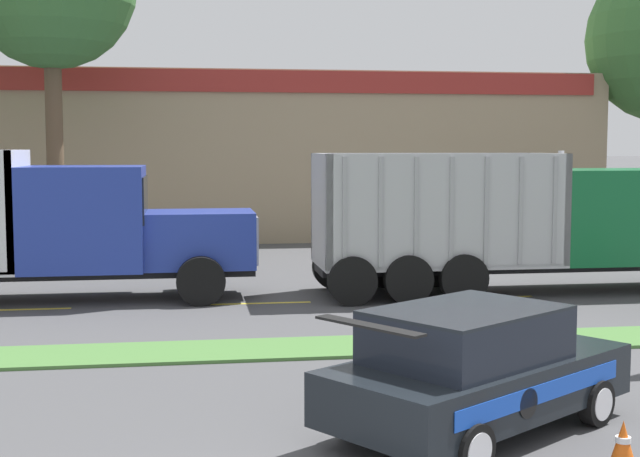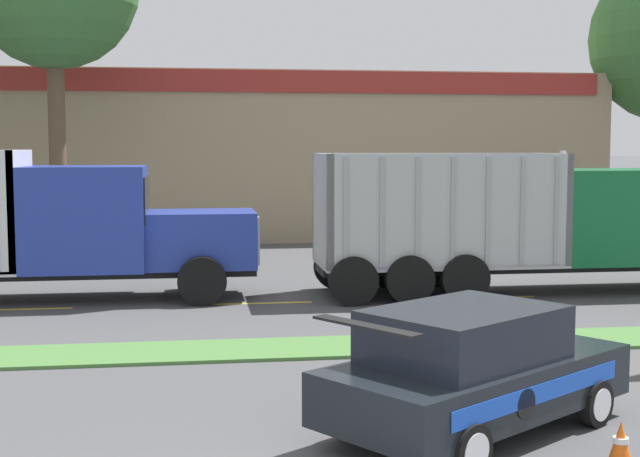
# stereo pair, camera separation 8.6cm
# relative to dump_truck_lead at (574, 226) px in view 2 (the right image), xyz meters

# --- Properties ---
(grass_verge) EXTENTS (120.00, 1.61, 0.06)m
(grass_verge) POSITION_rel_dump_truck_lead_xyz_m (-8.36, -5.41, -1.60)
(grass_verge) COLOR #477538
(grass_verge) RESTS_ON ground_plane
(centre_line_3) EXTENTS (2.40, 0.14, 0.01)m
(centre_line_3) POSITION_rel_dump_truck_lead_xyz_m (-13.27, -0.61, -1.62)
(centre_line_3) COLOR yellow
(centre_line_3) RESTS_ON ground_plane
(centre_line_4) EXTENTS (2.40, 0.14, 0.01)m
(centre_line_4) POSITION_rel_dump_truck_lead_xyz_m (-7.87, -0.61, -1.62)
(centre_line_4) COLOR yellow
(centre_line_4) RESTS_ON ground_plane
(centre_line_5) EXTENTS (2.40, 0.14, 0.01)m
(centre_line_5) POSITION_rel_dump_truck_lead_xyz_m (-2.47, -0.61, -1.62)
(centre_line_5) COLOR yellow
(centre_line_5) RESTS_ON ground_plane
(dump_truck_lead) EXTENTS (11.19, 2.72, 3.50)m
(dump_truck_lead) POSITION_rel_dump_truck_lead_xyz_m (0.00, 0.00, 0.00)
(dump_truck_lead) COLOR black
(dump_truck_lead) RESTS_ON ground_plane
(dump_truck_mid) EXTENTS (11.71, 2.66, 3.52)m
(dump_truck_mid) POSITION_rel_dump_truck_lead_xyz_m (-12.93, 0.49, 0.01)
(dump_truck_mid) COLOR black
(dump_truck_mid) RESTS_ON ground_plane
(rally_car) EXTENTS (4.55, 3.95, 1.65)m
(rally_car) POSITION_rel_dump_truck_lead_xyz_m (-5.94, -10.29, -0.80)
(rally_car) COLOR black
(rally_car) RESTS_ON ground_plane
(traffic_cone) EXTENTS (0.41, 0.41, 0.57)m
(traffic_cone) POSITION_rel_dump_truck_lead_xyz_m (-4.71, -11.81, -1.35)
(traffic_cone) COLOR black
(traffic_cone) RESTS_ON ground_plane
(store_building_backdrop) EXTENTS (26.42, 12.10, 6.42)m
(store_building_backdrop) POSITION_rel_dump_truck_lead_xyz_m (-6.47, 17.89, 1.58)
(store_building_backdrop) COLOR #9E896B
(store_building_backdrop) RESTS_ON ground_plane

